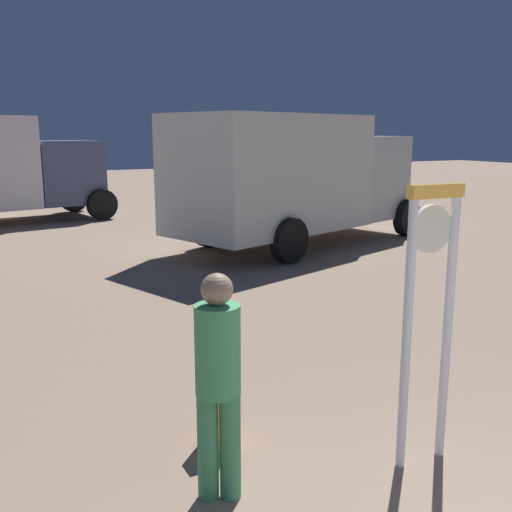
% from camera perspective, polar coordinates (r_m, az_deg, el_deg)
% --- Properties ---
extents(standing_clock, '(0.47, 0.11, 2.17)m').
position_cam_1_polar(standing_clock, '(4.63, 16.27, -3.95)').
color(standing_clock, silver).
rests_on(standing_clock, ground_plane).
extents(person_near_clock, '(0.31, 0.31, 1.63)m').
position_cam_1_polar(person_near_clock, '(4.12, -3.66, -11.46)').
color(person_near_clock, '#42915E').
rests_on(person_near_clock, ground_plane).
extents(backpack, '(0.28, 0.22, 0.45)m').
position_cam_1_polar(backpack, '(5.04, -3.79, -15.58)').
color(backpack, orange).
rests_on(backpack, ground_plane).
extents(box_truck_near, '(6.88, 4.40, 2.91)m').
position_cam_1_polar(box_truck_near, '(13.47, 3.55, 7.75)').
color(box_truck_near, silver).
rests_on(box_truck_near, ground_plane).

